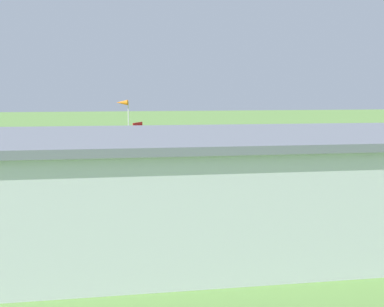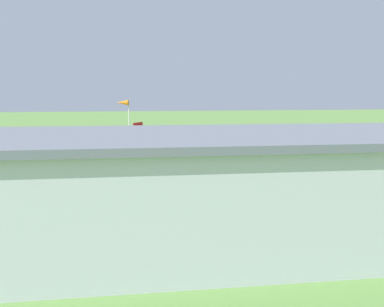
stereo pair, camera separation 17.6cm
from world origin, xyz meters
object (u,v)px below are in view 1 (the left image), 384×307
(person_walking_on_apron, at_px, (380,170))
(windsock, at_px, (123,108))
(hangar, at_px, (323,183))
(biplane, at_px, (161,139))

(person_walking_on_apron, height_order, windsock, windsock)
(person_walking_on_apron, bearing_deg, windsock, -44.82)
(hangar, height_order, person_walking_on_apron, hangar)
(hangar, xyz_separation_m, person_walking_on_apron, (-14.61, -18.20, -1.92))
(person_walking_on_apron, bearing_deg, hangar, 51.24)
(person_walking_on_apron, xyz_separation_m, windsock, (20.01, -19.89, 5.16))
(windsock, bearing_deg, hangar, 98.07)
(windsock, bearing_deg, person_walking_on_apron, 135.18)
(biplane, height_order, windsock, windsock)
(biplane, bearing_deg, hangar, 96.25)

